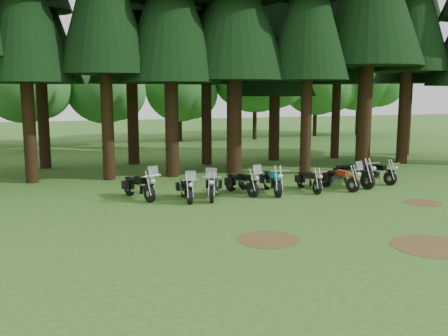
% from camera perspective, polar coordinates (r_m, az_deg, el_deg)
% --- Properties ---
extents(ground, '(120.00, 120.00, 0.00)m').
position_cam_1_polar(ground, '(17.52, 11.48, -5.29)').
color(ground, '#2A5E17').
rests_on(ground, ground).
extents(pine_back_4, '(4.94, 4.94, 13.78)m').
position_cam_1_polar(pine_back_4, '(30.91, 5.94, 16.26)').
color(pine_back_4, black).
rests_on(pine_back_4, ground).
extents(pine_back_6, '(4.59, 4.59, 16.58)m').
position_cam_1_polar(pine_back_6, '(35.62, 20.78, 17.48)').
color(pine_back_6, black).
rests_on(pine_back_6, ground).
extents(decid_2, '(6.72, 6.53, 8.40)m').
position_cam_1_polar(decid_2, '(39.50, -21.56, 9.27)').
color(decid_2, black).
rests_on(decid_2, ground).
extents(decid_3, '(6.12, 5.95, 7.65)m').
position_cam_1_polar(decid_3, '(39.99, -13.19, 9.00)').
color(decid_3, black).
rests_on(decid_3, ground).
extents(decid_4, '(5.93, 5.76, 7.41)m').
position_cam_1_polar(decid_4, '(42.24, -4.72, 8.98)').
color(decid_4, black).
rests_on(decid_4, ground).
extents(decid_5, '(8.45, 8.21, 10.56)m').
position_cam_1_polar(decid_5, '(43.82, 4.18, 11.41)').
color(decid_5, black).
rests_on(decid_5, ground).
extents(decid_6, '(7.06, 6.86, 8.82)m').
position_cam_1_polar(decid_6, '(47.84, 10.92, 9.82)').
color(decid_6, black).
rests_on(decid_6, ground).
extents(decid_7, '(8.44, 8.20, 10.55)m').
position_cam_1_polar(decid_7, '(50.14, 15.73, 10.77)').
color(decid_7, black).
rests_on(decid_7, ground).
extents(dirt_patch_0, '(1.80, 1.80, 0.01)m').
position_cam_1_polar(dirt_patch_0, '(14.48, 5.07, -8.13)').
color(dirt_patch_0, '#4C3D1E').
rests_on(dirt_patch_0, ground).
extents(dirt_patch_1, '(1.40, 1.40, 0.01)m').
position_cam_1_polar(dirt_patch_1, '(20.48, 21.76, -3.69)').
color(dirt_patch_1, '#4C3D1E').
rests_on(dirt_patch_1, ground).
extents(dirt_patch_2, '(2.20, 2.20, 0.01)m').
position_cam_1_polar(dirt_patch_2, '(14.96, 22.63, -8.23)').
color(dirt_patch_2, '#4C3D1E').
rests_on(dirt_patch_2, ground).
extents(motorcycle_0, '(1.08, 2.22, 1.43)m').
position_cam_1_polar(motorcycle_0, '(19.88, -9.66, -2.15)').
color(motorcycle_0, black).
rests_on(motorcycle_0, ground).
extents(motorcycle_1, '(0.45, 2.09, 1.31)m').
position_cam_1_polar(motorcycle_1, '(19.42, -4.34, -2.43)').
color(motorcycle_1, black).
rests_on(motorcycle_1, ground).
extents(motorcycle_2, '(1.05, 2.15, 1.39)m').
position_cam_1_polar(motorcycle_2, '(19.68, -1.26, -2.18)').
color(motorcycle_2, black).
rests_on(motorcycle_2, ground).
extents(motorcycle_3, '(0.88, 2.12, 1.35)m').
position_cam_1_polar(motorcycle_3, '(20.51, 2.03, -1.78)').
color(motorcycle_3, black).
rests_on(motorcycle_3, ground).
extents(motorcycle_4, '(0.49, 2.34, 0.95)m').
position_cam_1_polar(motorcycle_4, '(20.80, 5.53, -1.56)').
color(motorcycle_4, black).
rests_on(motorcycle_4, ground).
extents(motorcycle_5, '(0.28, 2.02, 0.82)m').
position_cam_1_polar(motorcycle_5, '(21.47, 9.68, -1.50)').
color(motorcycle_5, black).
rests_on(motorcycle_5, ground).
extents(motorcycle_6, '(0.98, 2.11, 1.35)m').
position_cam_1_polar(motorcycle_6, '(22.03, 13.03, -1.26)').
color(motorcycle_6, black).
rests_on(motorcycle_6, ground).
extents(motorcycle_7, '(0.68, 2.44, 1.00)m').
position_cam_1_polar(motorcycle_7, '(23.01, 14.53, -0.74)').
color(motorcycle_7, black).
rests_on(motorcycle_7, ground).
extents(motorcycle_8, '(0.80, 2.07, 0.87)m').
position_cam_1_polar(motorcycle_8, '(24.10, 17.00, -0.59)').
color(motorcycle_8, black).
rests_on(motorcycle_8, ground).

